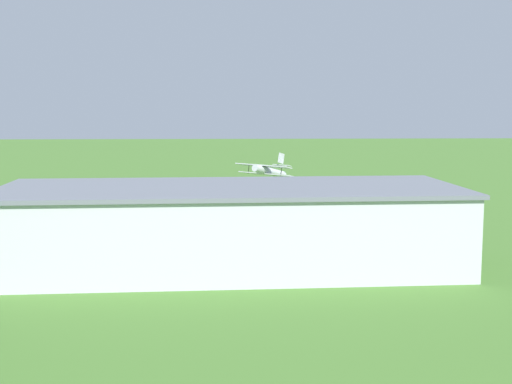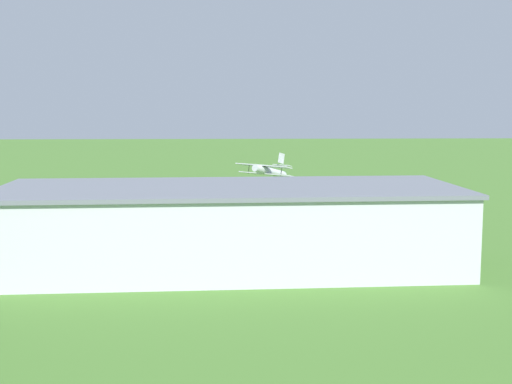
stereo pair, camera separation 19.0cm
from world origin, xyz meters
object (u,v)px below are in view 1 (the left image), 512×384
(person_by_parked_cars, at_px, (317,220))
(person_watching_takeoff, at_px, (395,219))
(car_black, at_px, (46,232))
(person_beside_truck, at_px, (400,224))
(person_crossing_taxiway, at_px, (303,218))
(hangar, at_px, (230,227))
(person_at_fence_line, at_px, (117,224))
(biplane, at_px, (268,171))

(person_by_parked_cars, bearing_deg, person_watching_takeoff, 178.54)
(car_black, distance_m, person_watching_takeoff, 38.09)
(person_beside_truck, xyz_separation_m, person_crossing_taxiway, (10.19, -4.16, 0.09))
(person_by_parked_cars, distance_m, person_crossing_taxiway, 1.72)
(hangar, relative_size, person_by_parked_cars, 23.77)
(car_black, distance_m, person_beside_truck, 37.44)
(hangar, xyz_separation_m, person_at_fence_line, (12.13, -16.77, -2.63))
(hangar, distance_m, person_at_fence_line, 20.86)
(car_black, distance_m, person_crossing_taxiway, 28.03)
(biplane, distance_m, person_at_fence_line, 22.43)
(hangar, distance_m, person_by_parked_cars, 21.64)
(hangar, relative_size, car_black, 8.40)
(biplane, height_order, person_by_parked_cars, biplane)
(person_watching_takeoff, bearing_deg, person_by_parked_cars, -1.46)
(person_by_parked_cars, bearing_deg, hangar, 62.16)
(person_beside_truck, relative_size, person_at_fence_line, 0.95)
(hangar, distance_m, person_beside_truck, 24.37)
(biplane, bearing_deg, person_watching_takeoff, 139.76)
(person_by_parked_cars, distance_m, person_beside_truck, 9.28)
(person_crossing_taxiway, relative_size, person_watching_takeoff, 1.09)
(person_watching_takeoff, bearing_deg, hangar, 44.81)
(person_watching_takeoff, bearing_deg, person_crossing_taxiway, -4.83)
(car_black, relative_size, person_by_parked_cars, 2.83)
(biplane, relative_size, person_by_parked_cars, 4.59)
(biplane, bearing_deg, hangar, 80.44)
(person_at_fence_line, bearing_deg, person_watching_takeoff, -176.32)
(hangar, height_order, person_watching_takeoff, hangar)
(car_black, bearing_deg, person_watching_takeoff, -170.70)
(car_black, xyz_separation_m, person_beside_truck, (-37.33, -2.88, -0.03))
(biplane, bearing_deg, person_by_parked_cars, 113.25)
(person_at_fence_line, bearing_deg, hangar, 125.88)
(person_beside_truck, bearing_deg, person_by_parked_cars, -22.15)
(person_by_parked_cars, xyz_separation_m, person_at_fence_line, (22.16, 2.22, 0.02))
(hangar, xyz_separation_m, car_black, (18.70, -12.61, -2.64))
(hangar, xyz_separation_m, person_by_parked_cars, (-10.03, -18.99, -2.65))
(person_beside_truck, bearing_deg, biplane, -47.85)
(hangar, relative_size, person_crossing_taxiway, 22.09)
(biplane, relative_size, person_watching_takeoff, 4.64)
(person_by_parked_cars, xyz_separation_m, person_watching_takeoff, (-8.86, 0.23, -0.01))
(hangar, xyz_separation_m, biplane, (-5.12, -30.41, 1.79))
(hangar, height_order, person_crossing_taxiway, hangar)
(biplane, xyz_separation_m, person_watching_takeoff, (-13.76, 11.65, -4.46))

